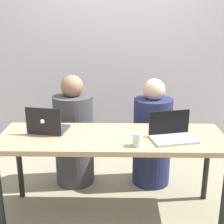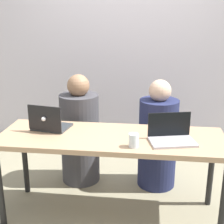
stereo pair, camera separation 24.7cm
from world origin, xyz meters
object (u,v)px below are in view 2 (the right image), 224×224
object	(u,v)px
person_on_right	(158,140)
water_glass_right	(134,141)
laptop_front_right	(171,136)
person_on_left	(80,135)
laptop_back_left	(50,124)

from	to	relation	value
person_on_right	water_glass_right	bearing A→B (deg)	64.82
person_on_right	laptop_front_right	distance (m)	0.68
person_on_right	water_glass_right	size ratio (longest dim) A/B	10.63
person_on_right	person_on_left	bearing A→B (deg)	-10.54
person_on_left	laptop_front_right	world-z (taller)	person_on_left
person_on_left	person_on_right	size ratio (longest dim) A/B	1.03
person_on_right	laptop_back_left	size ratio (longest dim) A/B	3.27
water_glass_right	laptop_front_right	bearing A→B (deg)	27.01
person_on_right	laptop_back_left	bearing A→B (deg)	17.13
person_on_left	water_glass_right	world-z (taller)	person_on_left
laptop_back_left	water_glass_right	xyz separation A→B (m)	(0.72, -0.27, -0.01)
person_on_right	water_glass_right	xyz separation A→B (m)	(-0.20, -0.75, 0.29)
person_on_left	laptop_front_right	bearing A→B (deg)	131.51
laptop_back_left	water_glass_right	size ratio (longest dim) A/B	3.25
person_on_left	water_glass_right	size ratio (longest dim) A/B	10.95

